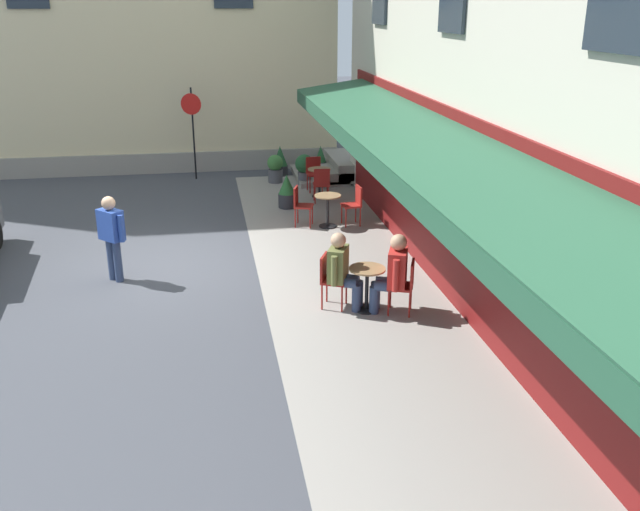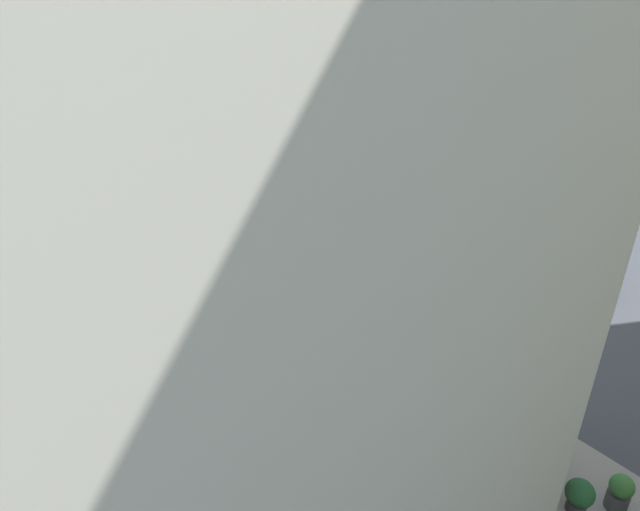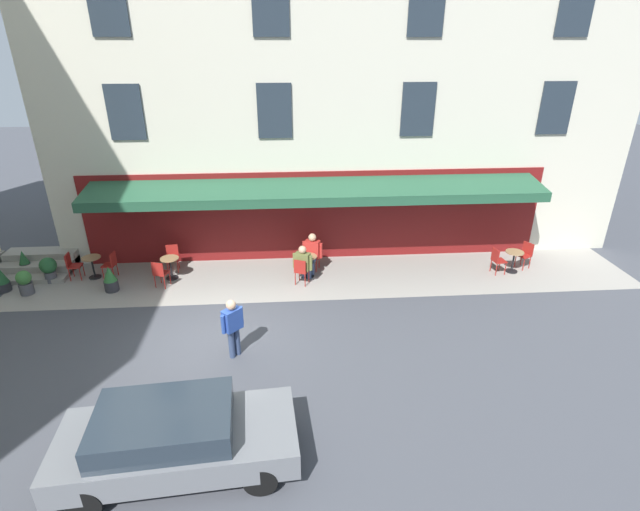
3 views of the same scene
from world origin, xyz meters
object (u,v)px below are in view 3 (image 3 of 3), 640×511
potted_plant_mid_terrace (1,279)px  walking_pedestrian_in_blue (233,324)px  cafe_table_far_end (92,264)px  potted_plant_under_sign (110,279)px  parked_car_grey (175,437)px  potted_plant_entrance_right (49,268)px  cafe_table_near_entrance (514,259)px  potted_plant_entrance_left (25,263)px  cafe_table_mid_terrace (170,265)px  cafe_chair_red_by_window (172,256)px  cafe_chair_red_back_row (72,264)px  seated_companion_in_olive (303,262)px  seated_patron_in_red (312,252)px  potted_plant_by_steps (25,282)px  cafe_chair_red_corner_right (314,254)px  cafe_chair_red_near_door (497,259)px  cafe_chair_red_kerbside (111,263)px  cafe_chair_red_facing_street (160,272)px  cafe_chair_red_corner_left (301,269)px  cafe_table_streetside (308,263)px  cafe_chair_red_under_awning (526,253)px

potted_plant_mid_terrace → walking_pedestrian_in_blue: bearing=152.8°
cafe_table_far_end → potted_plant_under_sign: potted_plant_under_sign is taller
parked_car_grey → potted_plant_entrance_right: bearing=-54.1°
cafe_table_near_entrance → parked_car_grey: 12.32m
potted_plant_entrance_left → cafe_table_mid_terrace: bearing=172.1°
cafe_chair_red_by_window → cafe_chair_red_back_row: bearing=7.6°
seated_companion_in_olive → parked_car_grey: (2.64, 7.22, 0.01)m
seated_patron_in_red → walking_pedestrian_in_blue: walking_pedestrian_in_blue is taller
cafe_table_mid_terrace → potted_plant_by_steps: potted_plant_by_steps is taller
cafe_chair_red_corner_right → potted_plant_entrance_left: size_ratio=1.05×
cafe_chair_red_near_door → cafe_chair_red_kerbside: same height
potted_plant_entrance_left → potted_plant_under_sign: (-3.27, 1.41, -0.01)m
cafe_chair_red_by_window → potted_plant_entrance_left: (4.94, -0.06, -0.13)m
potted_plant_by_steps → potted_plant_under_sign: bearing=-179.8°
cafe_chair_red_near_door → cafe_table_mid_terrace: cafe_chair_red_near_door is taller
cafe_chair_red_near_door → cafe_chair_red_back_row: bearing=-2.5°
cafe_chair_red_by_window → seated_patron_in_red: seated_patron_in_red is taller
seated_patron_in_red → parked_car_grey: size_ratio=0.31×
potted_plant_entrance_left → potted_plant_under_sign: potted_plant_entrance_left is taller
cafe_chair_red_facing_street → cafe_chair_red_corner_left: same height
seated_patron_in_red → cafe_chair_red_by_window: bearing=-5.0°
cafe_chair_red_corner_left → seated_patron_in_red: 1.06m
cafe_table_streetside → cafe_chair_red_corner_right: size_ratio=0.82×
cafe_table_far_end → potted_plant_mid_terrace: 2.66m
cafe_chair_red_facing_street → potted_plant_mid_terrace: 4.96m
seated_companion_in_olive → parked_car_grey: 7.68m
cafe_chair_red_facing_street → parked_car_grey: 7.43m
cafe_chair_red_under_awning → cafe_chair_red_by_window: (12.17, -0.65, 0.00)m
cafe_chair_red_near_door → cafe_chair_red_corner_right: (6.16, -0.84, 0.00)m
cafe_table_mid_terrace → walking_pedestrian_in_blue: walking_pedestrian_in_blue is taller
walking_pedestrian_in_blue → cafe_chair_red_kerbside: bearing=-45.9°
cafe_chair_red_facing_street → potted_plant_entrance_left: (4.80, -1.29, -0.13)m
cafe_chair_red_kerbside → walking_pedestrian_in_blue: (-4.46, 4.61, 0.38)m
cafe_chair_red_corner_left → cafe_chair_red_kerbside: same height
cafe_table_streetside → parked_car_grey: 8.10m
potted_plant_mid_terrace → potted_plant_under_sign: 3.43m
potted_plant_mid_terrace → cafe_chair_red_facing_street: bearing=178.7°
seated_patron_in_red → potted_plant_mid_terrace: bearing=4.1°
cafe_chair_red_under_awning → cafe_table_far_end: bearing=-1.0°
cafe_table_mid_terrace → cafe_chair_red_facing_street: bearing=72.3°
seated_companion_in_olive → cafe_chair_red_corner_left: bearing=66.2°
cafe_chair_red_facing_street → cafe_chair_red_corner_right: size_ratio=1.00×
cafe_table_near_entrance → potted_plant_entrance_left: 16.59m
cafe_table_far_end → cafe_chair_red_corner_right: bearing=-178.7°
seated_patron_in_red → seated_companion_in_olive: bearing=67.8°
cafe_chair_red_corner_left → walking_pedestrian_in_blue: walking_pedestrian_in_blue is taller
cafe_chair_red_by_window → potted_plant_entrance_right: bearing=8.5°
cafe_table_mid_terrace → parked_car_grey: 7.97m
potted_plant_by_steps → parked_car_grey: (-6.07, 7.04, 0.30)m
cafe_chair_red_by_window → cafe_chair_red_kerbside: 1.96m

